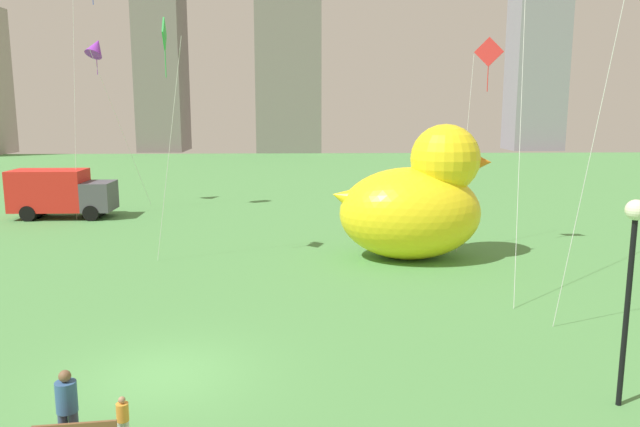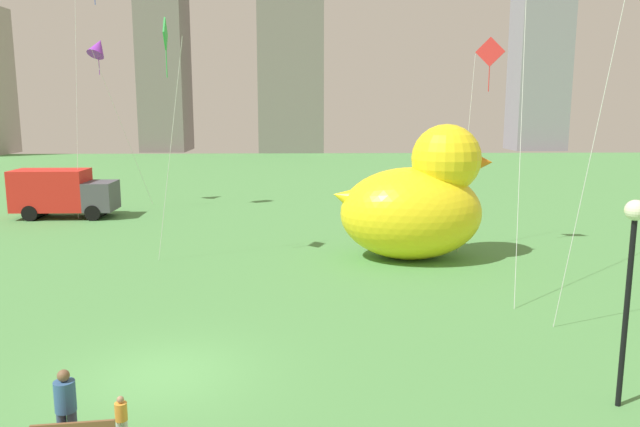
{
  "view_description": "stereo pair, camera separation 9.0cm",
  "coord_description": "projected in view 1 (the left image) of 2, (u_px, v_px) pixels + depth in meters",
  "views": [
    {
      "loc": [
        3.38,
        -14.43,
        6.62
      ],
      "look_at": [
        4.0,
        3.9,
        3.36
      ],
      "focal_mm": 34.54,
      "sensor_mm": 36.0,
      "label": 1
    },
    {
      "loc": [
        3.47,
        -14.43,
        6.62
      ],
      "look_at": [
        4.0,
        3.9,
        3.36
      ],
      "focal_mm": 34.54,
      "sensor_mm": 36.0,
      "label": 2
    }
  ],
  "objects": [
    {
      "name": "box_truck",
      "position": [
        61.0,
        194.0,
        36.14
      ],
      "size": [
        5.8,
        2.42,
        2.85
      ],
      "color": "red",
      "rests_on": "ground"
    },
    {
      "name": "kite_purple",
      "position": [
        96.0,
        48.0,
        38.88
      ],
      "size": [
        3.71,
        3.81,
        10.93
      ],
      "color": "silver",
      "rests_on": "ground"
    },
    {
      "name": "person_child",
      "position": [
        123.0,
        418.0,
        12.08
      ],
      "size": [
        0.24,
        0.24,
        0.99
      ],
      "color": "silver",
      "rests_on": "ground"
    },
    {
      "name": "giant_inflatable_duck",
      "position": [
        416.0,
        202.0,
        26.46
      ],
      "size": [
        7.01,
        4.5,
        5.81
      ],
      "color": "yellow",
      "rests_on": "ground"
    },
    {
      "name": "kite_green",
      "position": [
        165.0,
        43.0,
        24.42
      ],
      "size": [
        1.35,
        1.45,
        10.01
      ],
      "color": "silver",
      "rests_on": "ground"
    },
    {
      "name": "lamppost",
      "position": [
        632.0,
        253.0,
        13.13
      ],
      "size": [
        0.45,
        0.45,
        4.65
      ],
      "color": "black",
      "rests_on": "ground"
    },
    {
      "name": "city_skyline",
      "position": [
        252.0,
        32.0,
        85.51
      ],
      "size": [
        85.59,
        14.65,
        40.08
      ],
      "color": "#9E938C",
      "rests_on": "ground"
    },
    {
      "name": "person_adult",
      "position": [
        67.0,
        406.0,
        11.8
      ],
      "size": [
        0.4,
        0.4,
        1.64
      ],
      "color": "#38476B",
      "rests_on": "ground"
    },
    {
      "name": "ground_plane",
      "position": [
        164.0,
        375.0,
        15.25
      ],
      "size": [
        140.0,
        140.0,
        0.0
      ],
      "primitive_type": "plane",
      "color": "#50904C"
    },
    {
      "name": "kite_red",
      "position": [
        487.0,
        60.0,
        26.86
      ],
      "size": [
        1.78,
        1.51,
        9.51
      ],
      "color": "silver",
      "rests_on": "ground"
    }
  ]
}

